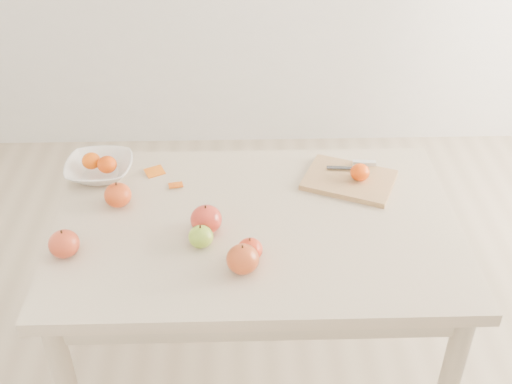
{
  "coord_description": "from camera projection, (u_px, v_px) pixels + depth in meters",
  "views": [
    {
      "loc": [
        -0.04,
        -1.5,
        1.92
      ],
      "look_at": [
        0.0,
        0.05,
        0.82
      ],
      "focal_mm": 45.0,
      "sensor_mm": 36.0,
      "label": 1
    }
  ],
  "objects": [
    {
      "name": "apple_red_c",
      "position": [
        243.0,
        259.0,
        1.7
      ],
      "size": [
        0.09,
        0.09,
        0.08
      ],
      "primitive_type": "ellipsoid",
      "color": "maroon",
      "rests_on": "table"
    },
    {
      "name": "paring_knife",
      "position": [
        360.0,
        164.0,
        2.11
      ],
      "size": [
        0.17,
        0.05,
        0.01
      ],
      "color": "silver",
      "rests_on": "cutting_board"
    },
    {
      "name": "bowl_tangerine_near",
      "position": [
        91.0,
        161.0,
        2.08
      ],
      "size": [
        0.06,
        0.06,
        0.05
      ],
      "primitive_type": "ellipsoid",
      "color": "#E16407",
      "rests_on": "fruit_bowl"
    },
    {
      "name": "apple_green",
      "position": [
        201.0,
        237.0,
        1.79
      ],
      "size": [
        0.07,
        0.07,
        0.06
      ],
      "primitive_type": "ellipsoid",
      "color": "#619021",
      "rests_on": "table"
    },
    {
      "name": "apple_red_a",
      "position": [
        118.0,
        195.0,
        1.95
      ],
      "size": [
        0.08,
        0.08,
        0.07
      ],
      "primitive_type": "ellipsoid",
      "color": "#A62414",
      "rests_on": "table"
    },
    {
      "name": "cutting_board",
      "position": [
        349.0,
        180.0,
        2.06
      ],
      "size": [
        0.33,
        0.29,
        0.02
      ],
      "primitive_type": "cube",
      "rotation": [
        0.0,
        0.0,
        -0.41
      ],
      "color": "tan",
      "rests_on": "table"
    },
    {
      "name": "table",
      "position": [
        256.0,
        247.0,
        1.96
      ],
      "size": [
        1.2,
        0.8,
        0.75
      ],
      "color": "beige",
      "rests_on": "ground"
    },
    {
      "name": "apple_red_e",
      "position": [
        250.0,
        249.0,
        1.75
      ],
      "size": [
        0.07,
        0.07,
        0.06
      ],
      "primitive_type": "ellipsoid",
      "color": "#9D0A16",
      "rests_on": "table"
    },
    {
      "name": "apple_red_d",
      "position": [
        64.0,
        244.0,
        1.75
      ],
      "size": [
        0.09,
        0.09,
        0.08
      ],
      "primitive_type": "ellipsoid",
      "color": "#9F2413",
      "rests_on": "table"
    },
    {
      "name": "bowl_tangerine_far",
      "position": [
        107.0,
        164.0,
        2.06
      ],
      "size": [
        0.06,
        0.06,
        0.06
      ],
      "primitive_type": "ellipsoid",
      "color": "#DB4D07",
      "rests_on": "fruit_bowl"
    },
    {
      "name": "board_tangerine",
      "position": [
        360.0,
        172.0,
        2.03
      ],
      "size": [
        0.06,
        0.06,
        0.05
      ],
      "primitive_type": "ellipsoid",
      "color": "#DB5007",
      "rests_on": "cutting_board"
    },
    {
      "name": "orange_peel_b",
      "position": [
        176.0,
        186.0,
        2.05
      ],
      "size": [
        0.05,
        0.04,
        0.01
      ],
      "primitive_type": "cube",
      "rotation": [
        -0.14,
        0.0,
        0.19
      ],
      "color": "#DA5A0F",
      "rests_on": "table"
    },
    {
      "name": "ground",
      "position": [
        256.0,
        384.0,
        2.33
      ],
      "size": [
        3.5,
        3.5,
        0.0
      ],
      "primitive_type": "plane",
      "color": "#C6B293",
      "rests_on": "ground"
    },
    {
      "name": "fruit_bowl",
      "position": [
        100.0,
        169.0,
        2.08
      ],
      "size": [
        0.22,
        0.22,
        0.05
      ],
      "primitive_type": "imported",
      "color": "white",
      "rests_on": "table"
    },
    {
      "name": "apple_red_b",
      "position": [
        206.0,
        219.0,
        1.84
      ],
      "size": [
        0.09,
        0.09,
        0.08
      ],
      "primitive_type": "ellipsoid",
      "color": "#A5111F",
      "rests_on": "table"
    },
    {
      "name": "orange_peel_a",
      "position": [
        155.0,
        173.0,
        2.11
      ],
      "size": [
        0.07,
        0.07,
        0.01
      ],
      "primitive_type": "cube",
      "rotation": [
        0.21,
        0.0,
        0.48
      ],
      "color": "orange",
      "rests_on": "table"
    }
  ]
}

